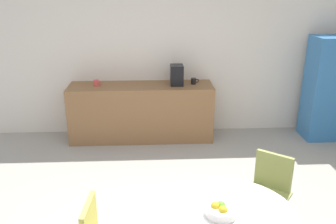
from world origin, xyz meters
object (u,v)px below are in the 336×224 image
(chair_olive, at_px, (269,185))
(fruit_bowl, at_px, (221,210))
(mug_green, at_px, (194,81))
(coffee_maker, at_px, (177,75))
(locker_cabinet, at_px, (326,89))
(mug_white, at_px, (96,83))

(chair_olive, relative_size, fruit_bowl, 3.24)
(fruit_bowl, bearing_deg, mug_green, 87.13)
(mug_green, height_order, coffee_maker, coffee_maker)
(locker_cabinet, distance_m, mug_green, 2.13)
(mug_white, bearing_deg, mug_green, 1.15)
(mug_white, relative_size, mug_green, 1.00)
(mug_white, distance_m, coffee_maker, 1.27)
(locker_cabinet, relative_size, mug_green, 12.88)
(locker_cabinet, height_order, chair_olive, locker_cabinet)
(fruit_bowl, height_order, coffee_maker, coffee_maker)
(coffee_maker, bearing_deg, chair_olive, -72.29)
(locker_cabinet, xyz_separation_m, fruit_bowl, (-2.28, -3.06, -0.04))
(mug_white, xyz_separation_m, mug_green, (1.54, 0.03, 0.00))
(mug_white, relative_size, coffee_maker, 0.40)
(fruit_bowl, xyz_separation_m, mug_green, (0.16, 3.20, 0.16))
(locker_cabinet, bearing_deg, chair_olive, -125.48)
(chair_olive, bearing_deg, locker_cabinet, 54.52)
(chair_olive, bearing_deg, mug_white, 130.16)
(fruit_bowl, relative_size, coffee_maker, 0.80)
(locker_cabinet, distance_m, chair_olive, 2.83)
(chair_olive, bearing_deg, mug_green, 101.35)
(locker_cabinet, distance_m, fruit_bowl, 3.82)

